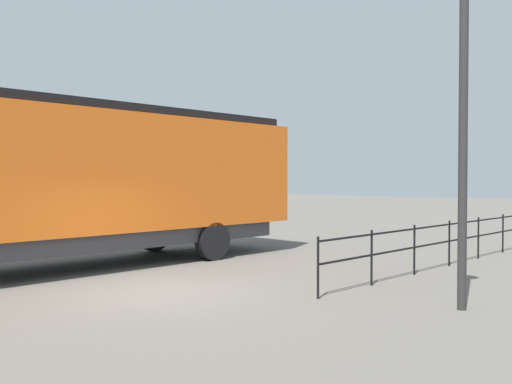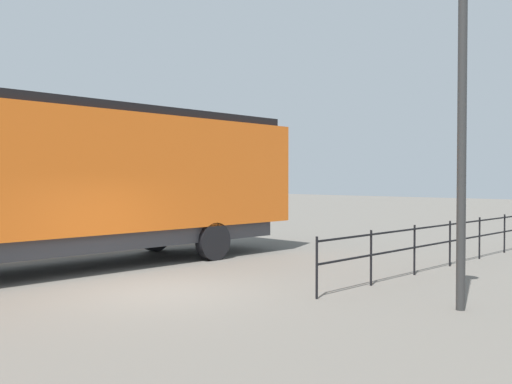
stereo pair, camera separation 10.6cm
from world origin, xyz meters
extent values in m
plane|color=#666059|center=(0.00, 0.00, 0.00)|extent=(120.00, 120.00, 0.00)
cube|color=black|center=(-4.09, 5.92, 2.07)|extent=(3.07, 2.05, 2.14)
cylinder|color=black|center=(-5.54, 3.80, 0.55)|extent=(0.30, 1.10, 1.10)
cylinder|color=black|center=(-2.64, 3.80, 0.55)|extent=(0.30, 1.10, 1.10)
cylinder|color=#2D2D2D|center=(5.19, 2.87, 2.91)|extent=(0.16, 0.16, 5.82)
cube|color=black|center=(2.77, 7.55, 1.13)|extent=(0.04, 11.53, 0.04)
cube|color=black|center=(2.77, 7.55, 0.68)|extent=(0.04, 11.53, 0.04)
cylinder|color=black|center=(2.77, 1.79, 0.61)|extent=(0.05, 0.05, 1.23)
cylinder|color=black|center=(2.77, 3.71, 0.61)|extent=(0.05, 0.05, 1.23)
cylinder|color=black|center=(2.77, 5.63, 0.61)|extent=(0.05, 0.05, 1.23)
cylinder|color=black|center=(2.77, 7.55, 0.61)|extent=(0.05, 0.05, 1.23)
cylinder|color=black|center=(2.77, 9.47, 0.61)|extent=(0.05, 0.05, 1.23)
cylinder|color=black|center=(2.77, 11.39, 0.61)|extent=(0.05, 0.05, 1.23)
camera|label=1|loc=(9.47, -6.86, 2.35)|focal=39.06mm
camera|label=2|loc=(9.55, -6.79, 2.35)|focal=39.06mm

